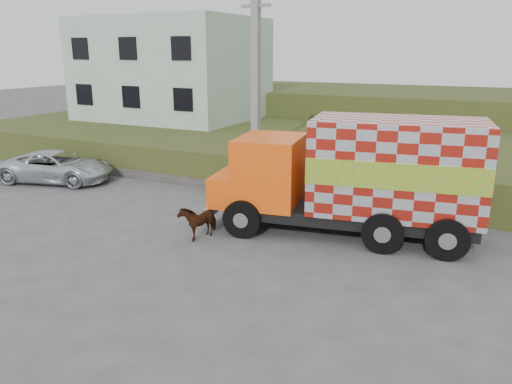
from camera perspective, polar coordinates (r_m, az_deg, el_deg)
The scene contains 10 objects.
ground at distance 16.26m, azimuth -4.19°, elevation -4.28°, with size 120.00×120.00×0.00m, color #474749.
embankment at distance 24.85m, azimuth 7.68°, elevation 4.50°, with size 40.00×12.00×1.50m, color #2D4818.
embankment_far at distance 36.17m, azimuth 14.10°, elevation 8.90°, with size 40.00×12.00×3.00m, color #2D4818.
retaining_strip at distance 20.62m, azimuth -3.01°, elevation 0.70°, with size 16.00×0.50×0.40m, color #595651.
building at distance 32.21m, azimuth -9.50°, elevation 13.72°, with size 10.00×8.00×6.00m, color #B1D0B7.
utility_pole at distance 19.84m, azimuth -0.03°, elevation 11.50°, with size 1.20×0.30×8.00m.
cargo_truck at distance 15.55m, azimuth 11.59°, elevation 1.79°, with size 8.55×4.02×3.67m.
cow at distance 15.50m, azimuth -6.59°, elevation -3.28°, with size 0.57×1.26×1.06m, color #36140D.
suv at distance 23.57m, azimuth -21.81°, elevation 2.70°, with size 2.25×4.89×1.36m, color silver.
pedestrian at distance 21.12m, azimuth 9.53°, elevation 6.56°, with size 0.55×0.36×1.50m, color #332F2D.
Camera 1 is at (7.90, -13.07, 5.58)m, focal length 35.00 mm.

